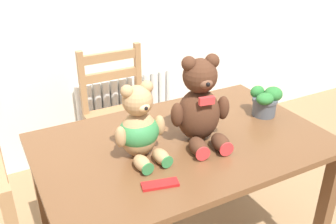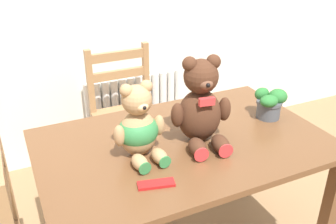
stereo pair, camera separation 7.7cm
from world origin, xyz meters
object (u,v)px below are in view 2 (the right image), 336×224
(potted_plant, at_px, (270,103))
(teddy_bear_left, at_px, (139,127))
(wooden_chair_behind, at_px, (128,116))
(chocolate_bar, at_px, (156,184))
(teddy_bear_right, at_px, (201,106))

(potted_plant, bearing_deg, teddy_bear_left, -176.39)
(wooden_chair_behind, xyz_separation_m, potted_plant, (0.49, -0.82, 0.35))
(chocolate_bar, bearing_deg, wooden_chair_behind, 76.61)
(potted_plant, xyz_separation_m, chocolate_bar, (-0.75, -0.28, -0.08))
(wooden_chair_behind, bearing_deg, teddy_bear_right, 93.64)
(teddy_bear_right, xyz_separation_m, potted_plant, (0.44, 0.05, -0.09))
(chocolate_bar, bearing_deg, teddy_bear_right, 35.32)
(potted_plant, bearing_deg, chocolate_bar, -159.89)
(teddy_bear_left, xyz_separation_m, potted_plant, (0.73, 0.05, -0.05))
(wooden_chair_behind, xyz_separation_m, teddy_bear_left, (-0.24, -0.87, 0.40))
(chocolate_bar, bearing_deg, potted_plant, 20.11)
(teddy_bear_right, relative_size, chocolate_bar, 2.83)
(teddy_bear_left, bearing_deg, teddy_bear_right, 174.59)
(wooden_chair_behind, relative_size, teddy_bear_right, 2.27)
(teddy_bear_left, xyz_separation_m, teddy_bear_right, (0.29, -0.01, 0.04))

